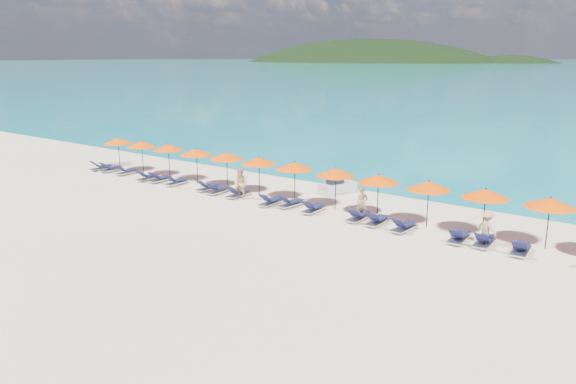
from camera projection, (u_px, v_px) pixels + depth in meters
The scene contains 37 objects.
ground at pixel (250, 229), 26.41m from camera, with size 1400.00×1400.00×0.00m, color beige.
headland_main at pixel (364, 97), 629.35m from camera, with size 374.00×242.00×126.50m.
headland_small at pixel (507, 99), 555.99m from camera, with size 162.00×126.00×85.50m.
jetski at pixel (337, 187), 33.26m from camera, with size 1.53×2.54×0.85m.
beachgoer_a at pixel (362, 203), 27.94m from camera, with size 0.57×0.37×1.55m, color tan.
beachgoer_b at pixel (241, 184), 31.63m from camera, with size 0.86×0.50×1.78m, color tan.
beachgoer_c at pixel (487, 228), 24.04m from camera, with size 0.97×0.45×1.50m, color tan.
umbrella_0 at pixel (118, 141), 39.89m from camera, with size 2.10×2.10×2.28m.
umbrella_1 at pixel (142, 144), 38.40m from camera, with size 2.10×2.10×2.28m.
umbrella_2 at pixel (168, 147), 37.09m from camera, with size 2.10×2.10×2.28m.
umbrella_3 at pixel (196, 152), 35.32m from camera, with size 2.10×2.10×2.28m.
umbrella_4 at pixel (227, 156), 33.91m from camera, with size 2.10×2.10×2.28m.
umbrella_5 at pixel (259, 161), 32.39m from camera, with size 2.10×2.10×2.28m.
umbrella_6 at pixel (295, 166), 30.89m from camera, with size 2.10×2.10×2.28m.
umbrella_7 at pixel (336, 172), 29.23m from camera, with size 2.10×2.10×2.28m.
umbrella_8 at pixel (379, 179), 27.70m from camera, with size 2.10×2.10×2.28m.
umbrella_9 at pixel (429, 186), 26.22m from camera, with size 2.10×2.10×2.28m.
umbrella_10 at pixel (486, 194), 24.73m from camera, with size 2.10×2.10×2.28m.
umbrella_11 at pixel (550, 203), 23.22m from camera, with size 2.10×2.10×2.28m.
lounger_0 at pixel (102, 167), 39.76m from camera, with size 0.76×1.75×0.66m.
lounger_1 at pixel (111, 168), 39.23m from camera, with size 0.67×1.72×0.66m.
lounger_2 at pixel (127, 171), 38.32m from camera, with size 0.64×1.71×0.66m.
lounger_3 at pixel (148, 177), 36.54m from camera, with size 0.77×1.75×0.66m.
lounger_4 at pixel (160, 178), 36.08m from camera, with size 0.66×1.71×0.66m.
lounger_5 at pixel (176, 181), 35.22m from camera, with size 0.75×1.74×0.66m.
lounger_6 at pixel (208, 187), 33.79m from camera, with size 0.62×1.70×0.66m.
lounger_7 at pixel (218, 190), 33.06m from camera, with size 0.71×1.73×0.66m.
lounger_8 at pixel (238, 193), 32.21m from camera, with size 0.68×1.72×0.66m.
lounger_9 at pixel (271, 201), 30.48m from camera, with size 0.69×1.73×0.66m.
lounger_10 at pixel (291, 203), 30.15m from camera, with size 0.79×1.75×0.66m.
lounger_11 at pixel (313, 208), 29.10m from camera, with size 0.76×1.74×0.66m.
lounger_12 at pixel (358, 216), 27.65m from camera, with size 0.70×1.73×0.66m.
lounger_13 at pixel (377, 220), 26.98m from camera, with size 0.70×1.73×0.66m.
lounger_14 at pixel (404, 226), 26.00m from camera, with size 0.74×1.74×0.66m.
lounger_15 at pixel (459, 237), 24.53m from camera, with size 0.76×1.75×0.66m.
lounger_16 at pixel (484, 241), 24.01m from camera, with size 0.72×1.73×0.66m.
lounger_17 at pixel (521, 248), 23.05m from camera, with size 0.79×1.75×0.66m.
Camera 1 is at (16.71, -19.00, 7.98)m, focal length 35.00 mm.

